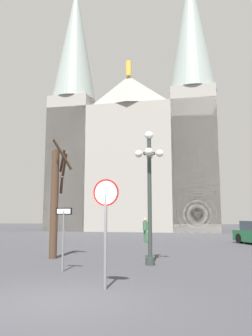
% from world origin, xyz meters
% --- Properties ---
extents(ground_plane, '(120.00, 120.00, 0.00)m').
position_xyz_m(ground_plane, '(0.00, 0.00, 0.00)').
color(ground_plane, '#38383D').
extents(cathedral, '(20.51, 12.38, 32.52)m').
position_xyz_m(cathedral, '(-1.03, 32.52, 10.70)').
color(cathedral, gray).
rests_on(cathedral, ground).
extents(stop_sign, '(0.70, 0.19, 2.82)m').
position_xyz_m(stop_sign, '(0.90, 1.25, 1.95)').
color(stop_sign, slate).
rests_on(stop_sign, ground).
extents(one_way_arrow_sign, '(0.61, 0.17, 2.12)m').
position_xyz_m(one_way_arrow_sign, '(-0.98, 3.73, 1.34)').
color(one_way_arrow_sign, slate).
rests_on(one_way_arrow_sign, ground).
extents(street_lamp, '(1.12, 1.12, 5.17)m').
position_xyz_m(street_lamp, '(1.89, 5.48, 3.07)').
color(street_lamp, '#2D3833').
rests_on(street_lamp, ground).
extents(bare_tree, '(0.94, 1.38, 5.15)m').
position_xyz_m(bare_tree, '(-2.34, 6.89, 2.57)').
color(bare_tree, '#473323').
rests_on(bare_tree, ground).
extents(pedestrian_walking, '(0.32, 0.32, 1.65)m').
position_xyz_m(pedestrian_walking, '(1.19, 15.36, 1.00)').
color(pedestrian_walking, '#33663F').
rests_on(pedestrian_walking, ground).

